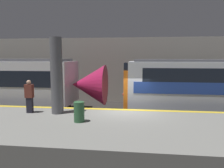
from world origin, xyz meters
name	(u,v)px	position (x,y,z in m)	size (l,w,h in m)	color
ground_plane	(126,128)	(0.00, 0.00, 0.00)	(120.00, 120.00, 0.00)	#282623
platform	(122,136)	(0.00, -2.58, 0.51)	(40.00, 5.16, 1.02)	slate
station_rear_barrier	(131,70)	(0.00, 6.92, 2.65)	(50.00, 0.15, 5.30)	#9E998E
support_pillar_near	(57,76)	(-3.25, -1.21, 2.82)	(0.57, 0.57, 3.62)	#56565B
person_waiting	(29,96)	(-4.62, -1.30, 1.85)	(0.38, 0.24, 1.60)	black
trash_bin	(79,112)	(-1.82, -2.47, 1.44)	(0.44, 0.44, 0.85)	#2D5B38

